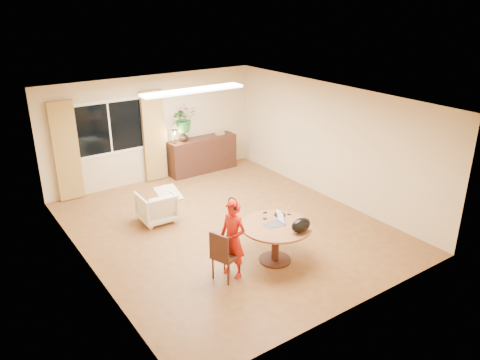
# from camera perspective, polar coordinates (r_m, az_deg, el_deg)

# --- Properties ---
(floor) EXTENTS (6.50, 6.50, 0.00)m
(floor) POSITION_cam_1_polar(r_m,az_deg,el_deg) (9.49, -1.58, -5.72)
(floor) COLOR brown
(floor) RESTS_ON ground
(ceiling) EXTENTS (6.50, 6.50, 0.00)m
(ceiling) POSITION_cam_1_polar(r_m,az_deg,el_deg) (8.60, -1.76, 9.83)
(ceiling) COLOR white
(ceiling) RESTS_ON wall_back
(wall_back) EXTENTS (5.50, 0.00, 5.50)m
(wall_back) POSITION_cam_1_polar(r_m,az_deg,el_deg) (11.69, -10.47, 6.17)
(wall_back) COLOR #D0B287
(wall_back) RESTS_ON floor
(wall_left) EXTENTS (0.00, 6.50, 6.50)m
(wall_left) POSITION_cam_1_polar(r_m,az_deg,el_deg) (7.92, -18.58, -2.33)
(wall_left) COLOR #D0B287
(wall_left) RESTS_ON floor
(wall_right) EXTENTS (0.00, 6.50, 6.50)m
(wall_right) POSITION_cam_1_polar(r_m,az_deg,el_deg) (10.63, 10.88, 4.56)
(wall_right) COLOR #D0B287
(wall_right) RESTS_ON floor
(window) EXTENTS (1.70, 0.03, 1.30)m
(window) POSITION_cam_1_polar(r_m,az_deg,el_deg) (11.24, -15.60, 6.15)
(window) COLOR white
(window) RESTS_ON wall_back
(curtain_left) EXTENTS (0.55, 0.08, 2.25)m
(curtain_left) POSITION_cam_1_polar(r_m,az_deg,el_deg) (10.98, -20.41, 3.28)
(curtain_left) COLOR olive
(curtain_left) RESTS_ON wall_back
(curtain_right) EXTENTS (0.55, 0.08, 2.25)m
(curtain_right) POSITION_cam_1_polar(r_m,az_deg,el_deg) (11.63, -10.44, 5.30)
(curtain_right) COLOR olive
(curtain_right) RESTS_ON wall_back
(ceiling_panel) EXTENTS (2.20, 0.35, 0.05)m
(ceiling_panel) POSITION_cam_1_polar(r_m,az_deg,el_deg) (9.61, -5.73, 10.81)
(ceiling_panel) COLOR white
(ceiling_panel) RESTS_ON ceiling
(dining_table) EXTENTS (1.23, 1.23, 0.70)m
(dining_table) POSITION_cam_1_polar(r_m,az_deg,el_deg) (8.13, 4.37, -6.41)
(dining_table) COLOR brown
(dining_table) RESTS_ON floor
(dining_chair) EXTENTS (0.53, 0.51, 0.88)m
(dining_chair) POSITION_cam_1_polar(r_m,az_deg,el_deg) (7.70, -1.70, -9.03)
(dining_chair) COLOR black
(dining_chair) RESTS_ON floor
(child) EXTENTS (0.57, 0.47, 1.35)m
(child) POSITION_cam_1_polar(r_m,az_deg,el_deg) (7.66, -0.86, -7.19)
(child) COLOR #B61B0E
(child) RESTS_ON floor
(laptop) EXTENTS (0.36, 0.26, 0.23)m
(laptop) POSITION_cam_1_polar(r_m,az_deg,el_deg) (8.00, 4.09, -4.75)
(laptop) COLOR #B7B7BC
(laptop) RESTS_ON dining_table
(tumbler) EXTENTS (0.08, 0.08, 0.12)m
(tumbler) POSITION_cam_1_polar(r_m,az_deg,el_deg) (8.23, 3.08, -4.36)
(tumbler) COLOR white
(tumbler) RESTS_ON dining_table
(wine_glass) EXTENTS (0.07, 0.07, 0.19)m
(wine_glass) POSITION_cam_1_polar(r_m,az_deg,el_deg) (8.39, 6.00, -3.62)
(wine_glass) COLOR white
(wine_glass) RESTS_ON dining_table
(pot_lid) EXTENTS (0.26, 0.26, 0.03)m
(pot_lid) POSITION_cam_1_polar(r_m,az_deg,el_deg) (8.38, 4.89, -4.21)
(pot_lid) COLOR white
(pot_lid) RESTS_ON dining_table
(handbag) EXTENTS (0.38, 0.22, 0.25)m
(handbag) POSITION_cam_1_polar(r_m,az_deg,el_deg) (7.82, 7.44, -5.48)
(handbag) COLOR black
(handbag) RESTS_ON dining_table
(armchair) EXTENTS (0.71, 0.73, 0.64)m
(armchair) POSITION_cam_1_polar(r_m,az_deg,el_deg) (9.73, -10.14, -3.23)
(armchair) COLOR beige
(armchair) RESTS_ON floor
(throw) EXTENTS (0.47, 0.57, 0.03)m
(throw) POSITION_cam_1_polar(r_m,az_deg,el_deg) (9.63, -8.73, -1.21)
(throw) COLOR beige
(throw) RESTS_ON armchair
(sideboard) EXTENTS (1.84, 0.45, 0.92)m
(sideboard) POSITION_cam_1_polar(r_m,az_deg,el_deg) (12.26, -4.58, 3.09)
(sideboard) COLOR black
(sideboard) RESTS_ON floor
(vase) EXTENTS (0.28, 0.28, 0.25)m
(vase) POSITION_cam_1_polar(r_m,az_deg,el_deg) (11.84, -6.88, 5.28)
(vase) COLOR black
(vase) RESTS_ON sideboard
(bouquet) EXTENTS (0.65, 0.58, 0.66)m
(bouquet) POSITION_cam_1_polar(r_m,az_deg,el_deg) (11.73, -6.86, 7.43)
(bouquet) COLOR #366526
(bouquet) RESTS_ON vase
(book_stack) EXTENTS (0.21, 0.16, 0.09)m
(book_stack) POSITION_cam_1_polar(r_m,az_deg,el_deg) (12.37, -2.48, 5.76)
(book_stack) COLOR olive
(book_stack) RESTS_ON sideboard
(desk_lamp) EXTENTS (0.20, 0.20, 0.37)m
(desk_lamp) POSITION_cam_1_polar(r_m,az_deg,el_deg) (11.66, -7.98, 5.28)
(desk_lamp) COLOR black
(desk_lamp) RESTS_ON sideboard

